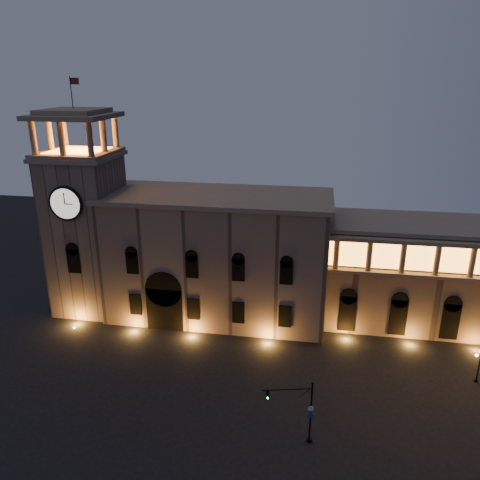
{
  "coord_description": "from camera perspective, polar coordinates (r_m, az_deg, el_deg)",
  "views": [
    {
      "loc": [
        11.08,
        -37.14,
        32.62
      ],
      "look_at": [
        2.2,
        16.0,
        13.47
      ],
      "focal_mm": 35.0,
      "sensor_mm": 36.0,
      "label": 1
    }
  ],
  "objects": [
    {
      "name": "ground",
      "position": [
        50.66,
        -5.82,
        -20.64
      ],
      "size": [
        160.0,
        160.0,
        0.0
      ],
      "primitive_type": "plane",
      "color": "black",
      "rests_on": "ground"
    },
    {
      "name": "government_building",
      "position": [
        65.05,
        -2.86,
        -1.97
      ],
      "size": [
        30.8,
        12.8,
        17.6
      ],
      "color": "#785F4E",
      "rests_on": "ground"
    },
    {
      "name": "clock_tower",
      "position": [
        69.14,
        -18.19,
        1.64
      ],
      "size": [
        9.8,
        9.8,
        32.4
      ],
      "color": "#785F4E",
      "rests_on": "ground"
    },
    {
      "name": "colonnade_wing",
      "position": [
        69.32,
        26.35,
        -3.98
      ],
      "size": [
        40.6,
        11.5,
        14.5
      ],
      "color": "brown",
      "rests_on": "ground"
    },
    {
      "name": "traffic_light",
      "position": [
        45.94,
        7.58,
        -20.0
      ],
      "size": [
        4.73,
        1.37,
        6.64
      ],
      "rotation": [
        0.0,
        0.0,
        0.23
      ],
      "color": "black",
      "rests_on": "ground"
    },
    {
      "name": "street_lamp_near",
      "position": [
        59.72,
        27.18,
        -13.17
      ],
      "size": [
        1.44,
        0.42,
        4.15
      ],
      "rotation": [
        0.0,
        0.0,
        0.04
      ],
      "color": "black",
      "rests_on": "ground"
    }
  ]
}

